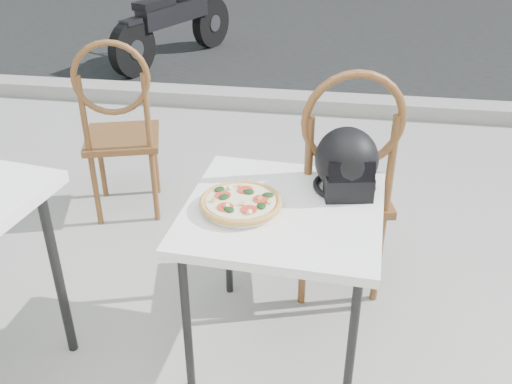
# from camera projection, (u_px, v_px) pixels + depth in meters

# --- Properties ---
(ground) EXTENTS (80.00, 80.00, 0.00)m
(ground) POSITION_uv_depth(u_px,v_px,m) (279.00, 371.00, 2.38)
(ground) COLOR #9E9C96
(ground) RESTS_ON ground
(street_asphalt) EXTENTS (30.00, 8.00, 0.00)m
(street_asphalt) POSITION_uv_depth(u_px,v_px,m) (337.00, 10.00, 8.39)
(street_asphalt) COLOR black
(street_asphalt) RESTS_ON ground
(curb) EXTENTS (30.00, 0.25, 0.12)m
(curb) POSITION_uv_depth(u_px,v_px,m) (321.00, 103.00, 4.93)
(curb) COLOR gray
(curb) RESTS_ON ground
(cafe_table_main) EXTENTS (0.79, 0.79, 0.71)m
(cafe_table_main) POSITION_uv_depth(u_px,v_px,m) (283.00, 221.00, 2.20)
(cafe_table_main) COLOR white
(cafe_table_main) RESTS_ON ground
(plate) EXTENTS (0.29, 0.29, 0.02)m
(plate) POSITION_uv_depth(u_px,v_px,m) (241.00, 207.00, 2.15)
(plate) COLOR white
(plate) RESTS_ON cafe_table_main
(pizza) EXTENTS (0.33, 0.33, 0.04)m
(pizza) POSITION_uv_depth(u_px,v_px,m) (241.00, 202.00, 2.14)
(pizza) COLOR tan
(pizza) RESTS_ON plate
(helmet) EXTENTS (0.30, 0.31, 0.26)m
(helmet) POSITION_uv_depth(u_px,v_px,m) (347.00, 164.00, 2.23)
(helmet) COLOR black
(helmet) RESTS_ON cafe_table_main
(cafe_chair_main) EXTENTS (0.53, 0.53, 1.16)m
(cafe_chair_main) POSITION_uv_depth(u_px,v_px,m) (343.00, 174.00, 2.54)
(cafe_chair_main) COLOR brown
(cafe_chair_main) RESTS_ON ground
(cafe_chair_side) EXTENTS (0.52, 0.52, 1.09)m
(cafe_chair_side) POSITION_uv_depth(u_px,v_px,m) (119.00, 121.00, 3.17)
(cafe_chair_side) COLOR brown
(cafe_chair_side) RESTS_ON ground
(motorcycle) EXTENTS (0.85, 1.74, 0.92)m
(motorcycle) POSITION_uv_depth(u_px,v_px,m) (174.00, 23.00, 6.02)
(motorcycle) COLOR black
(motorcycle) RESTS_ON street_asphalt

